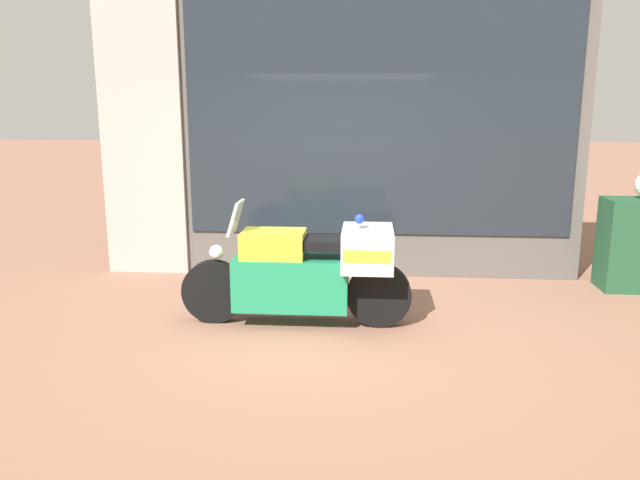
% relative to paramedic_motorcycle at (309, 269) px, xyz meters
% --- Properties ---
extents(ground_plane, '(60.00, 60.00, 0.00)m').
position_rel_paramedic_motorcycle_xyz_m(ground_plane, '(0.19, -0.01, -0.56)').
color(ground_plane, '#8E604C').
extents(shop_building, '(5.92, 0.55, 3.80)m').
position_rel_paramedic_motorcycle_xyz_m(shop_building, '(-0.25, 1.99, 1.35)').
color(shop_building, '#56514C').
rests_on(shop_building, ground).
extents(window_display, '(4.44, 0.30, 2.08)m').
position_rel_paramedic_motorcycle_xyz_m(window_display, '(0.63, 2.02, -0.07)').
color(window_display, slate).
rests_on(window_display, ground).
extents(paramedic_motorcycle, '(2.26, 0.70, 1.22)m').
position_rel_paramedic_motorcycle_xyz_m(paramedic_motorcycle, '(0.00, 0.00, 0.00)').
color(paramedic_motorcycle, black).
rests_on(paramedic_motorcycle, ground).
extents(utility_cabinet, '(0.79, 0.49, 1.07)m').
position_rel_paramedic_motorcycle_xyz_m(utility_cabinet, '(3.68, 1.47, -0.02)').
color(utility_cabinet, '#1E4C2D').
rests_on(utility_cabinet, ground).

